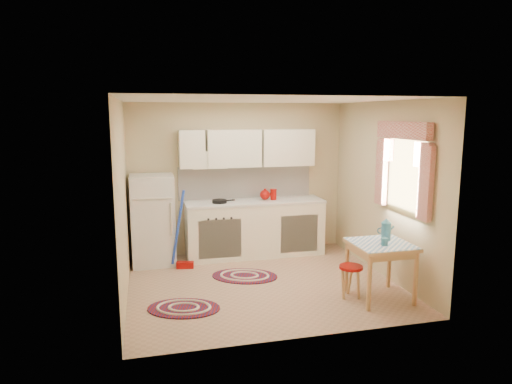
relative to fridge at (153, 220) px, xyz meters
The scene contains 14 objects.
room_shell 2.08m from the fridge, 32.65° to the right, with size 3.64×3.60×2.52m.
fridge is the anchor object (origin of this frame).
broom 0.57m from the fridge, 38.19° to the right, with size 0.28×0.12×1.20m, color blue, non-canonical shape.
base_cabinets 1.66m from the fridge, ahead, with size 2.25×0.60×0.88m, color white.
countertop 1.65m from the fridge, ahead, with size 2.27×0.62×0.04m, color silver.
frying_pan 1.07m from the fridge, ahead, with size 0.24×0.24×0.05m, color black.
red_kettle 1.84m from the fridge, ahead, with size 0.18×0.16×0.18m, color #920905, non-canonical shape.
red_canister 1.98m from the fridge, ahead, with size 0.10×0.10×0.16m, color #920905.
table 3.47m from the fridge, 37.33° to the right, with size 0.72×0.72×0.72m, color tan.
stool 3.15m from the fridge, 39.57° to the right, with size 0.30×0.30×0.42m, color #920905.
coffee_pot 3.49m from the fridge, 34.49° to the right, with size 0.15×0.13×0.31m, color #2B6A85, non-canonical shape.
mug 3.50m from the fridge, 38.76° to the right, with size 0.09×0.09×0.10m, color #2B6A85.
rug_center 1.70m from the fridge, 36.45° to the right, with size 0.95×0.63×0.02m, color maroon, non-canonical shape.
rug_left 1.98m from the fridge, 80.85° to the right, with size 0.88×0.59×0.02m, color maroon, non-canonical shape.
Camera 1 is at (-1.52, -5.81, 2.32)m, focal length 32.00 mm.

